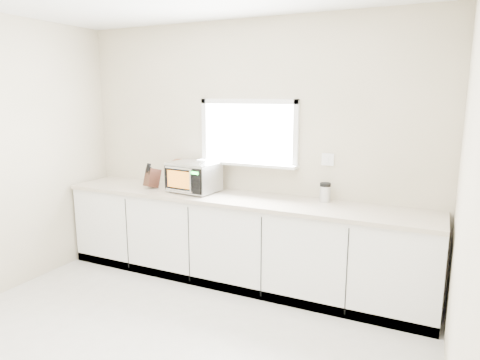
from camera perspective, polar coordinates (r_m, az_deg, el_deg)
The scene contains 7 objects.
back_wall at distance 4.55m, azimuth 1.21°, elevation 3.99°, with size 4.00×0.17×2.70m.
cabinets at distance 4.50m, azimuth -0.41°, elevation -8.18°, with size 3.92×0.60×0.88m, color white.
countertop at distance 4.36m, azimuth -0.48°, elevation -2.52°, with size 3.92×0.64×0.04m, color beige.
microwave at distance 4.57m, azimuth -6.19°, elevation 0.45°, with size 0.53×0.45×0.32m.
knife_block at distance 4.84m, azimuth -11.63°, elevation 0.35°, with size 0.14×0.22×0.29m.
cutting_board at distance 4.96m, azimuth -8.20°, elevation 1.08°, with size 0.30×0.30×0.02m, color brown.
coffee_grinder at distance 4.23m, azimuth 11.28°, elevation -1.60°, with size 0.14×0.14×0.19m.
Camera 1 is at (1.86, -2.12, 1.95)m, focal length 32.00 mm.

